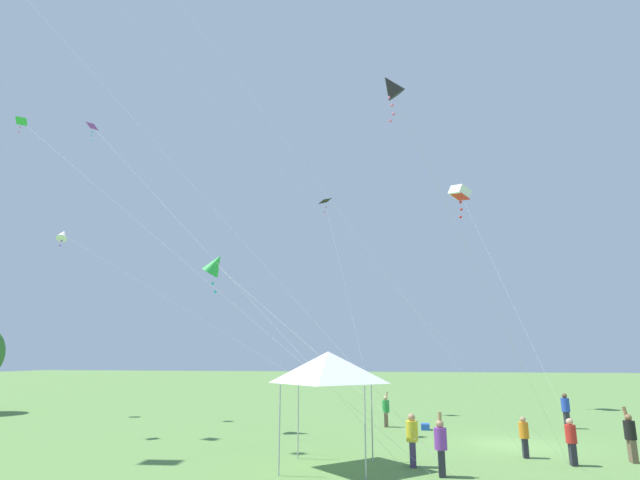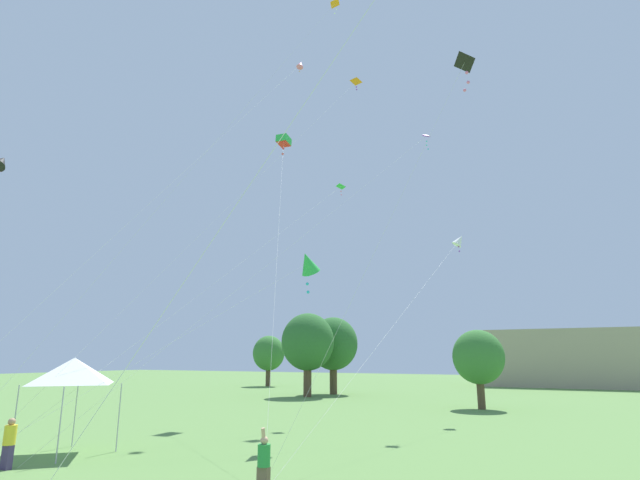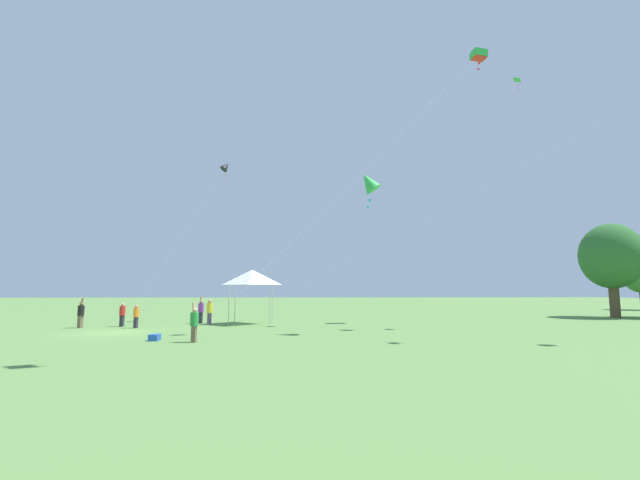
{
  "view_description": "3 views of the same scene",
  "coord_description": "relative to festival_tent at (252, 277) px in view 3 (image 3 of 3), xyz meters",
  "views": [
    {
      "loc": [
        -24.11,
        4.18,
        3.7
      ],
      "look_at": [
        4.49,
        9.29,
        10.54
      ],
      "focal_mm": 28.0,
      "sensor_mm": 36.0,
      "label": 1
    },
    {
      "loc": [
        13.51,
        -7.75,
        3.94
      ],
      "look_at": [
        2.51,
        13.83,
        9.62
      ],
      "focal_mm": 28.0,
      "sensor_mm": 36.0,
      "label": 2
    },
    {
      "loc": [
        25.52,
        10.71,
        2.46
      ],
      "look_at": [
        0.36,
        11.81,
        5.39
      ],
      "focal_mm": 24.0,
      "sensor_mm": 36.0,
      "label": 3
    }
  ],
  "objects": [
    {
      "name": "tree_far_centre",
      "position": [
        -5.53,
        31.34,
        2.07
      ],
      "size": [
        5.55,
        5.0,
        8.38
      ],
      "color": "brown",
      "rests_on": "ground"
    },
    {
      "name": "kite_green_diamond_10",
      "position": [
        7.36,
        7.47,
        5.31
      ],
      "size": [
        8.49,
        12.58,
        9.5
      ],
      "color": "silver",
      "rests_on": "ground"
    },
    {
      "name": "person_orange_shirt",
      "position": [
        3.04,
        -7.05,
        -2.55
      ],
      "size": [
        0.35,
        0.35,
        1.48
      ],
      "rotation": [
        0.0,
        0.0,
        5.54
      ],
      "color": "#282833",
      "rests_on": "ground"
    },
    {
      "name": "ground_plane",
      "position": [
        5.95,
        -7.12,
        -3.35
      ],
      "size": [
        220.0,
        220.0,
        0.0
      ],
      "primitive_type": "plane",
      "color": "#5B8442"
    },
    {
      "name": "person_purple_shirt",
      "position": [
        -0.62,
        -3.76,
        -2.39
      ],
      "size": [
        0.4,
        0.4,
        1.97
      ],
      "rotation": [
        0.0,
        0.0,
        5.6
      ],
      "color": "#282833",
      "rests_on": "ground"
    },
    {
      "name": "kite_green_box_5",
      "position": [
        -0.62,
        17.88,
        18.01
      ],
      "size": [
        11.99,
        20.07,
        21.78
      ],
      "color": "silver",
      "rests_on": "ground"
    },
    {
      "name": "person_yellow_shirt",
      "position": [
        0.69,
        -2.85,
        -2.4
      ],
      "size": [
        0.42,
        0.42,
        1.76
      ],
      "rotation": [
        0.0,
        0.0,
        3.04
      ],
      "color": "#473860",
      "rests_on": "ground"
    },
    {
      "name": "kite_black_diamond_7",
      "position": [
        -2.96,
        -2.64,
        9.14
      ],
      "size": [
        5.47,
        6.12,
        13.08
      ],
      "color": "silver",
      "rests_on": "ground"
    },
    {
      "name": "person_green_shirt",
      "position": [
        10.75,
        -1.45,
        -2.45
      ],
      "size": [
        0.38,
        0.38,
        1.86
      ],
      "rotation": [
        0.0,
        0.0,
        5.17
      ],
      "color": "brown",
      "rests_on": "ground"
    },
    {
      "name": "cooler_box",
      "position": [
        10.01,
        -3.51,
        -3.19
      ],
      "size": [
        0.63,
        0.43,
        0.31
      ],
      "primitive_type": "cube",
      "color": "blue",
      "rests_on": "ground"
    },
    {
      "name": "person_red_shirt",
      "position": [
        1.89,
        -8.4,
        -2.5
      ],
      "size": [
        0.37,
        0.37,
        1.58
      ],
      "rotation": [
        0.0,
        0.0,
        2.46
      ],
      "color": "#282833",
      "rests_on": "ground"
    },
    {
      "name": "festival_tent",
      "position": [
        0.0,
        0.0,
        0.0
      ],
      "size": [
        3.12,
        3.12,
        3.9
      ],
      "color": "#B7B7BC",
      "rests_on": "ground"
    },
    {
      "name": "kite_green_delta_1",
      "position": [
        4.24,
        17.66,
        12.87
      ],
      "size": [
        5.13,
        21.99,
        16.97
      ],
      "color": "silver",
      "rests_on": "ground"
    },
    {
      "name": "person_black_shirt",
      "position": [
        2.79,
        -10.67,
        -2.42
      ],
      "size": [
        0.39,
        0.39,
        1.93
      ],
      "rotation": [
        0.0,
        0.0,
        1.08
      ],
      "color": "brown",
      "rests_on": "ground"
    }
  ]
}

